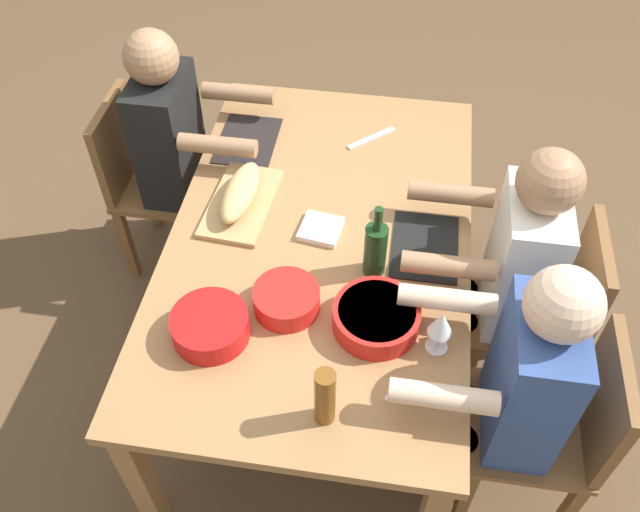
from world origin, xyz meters
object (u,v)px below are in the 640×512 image
serving_bowl_salad (286,298)px  wine_glass (441,325)px  diner_near_center (509,265)px  napkin_stack (322,229)px  chair_near_center (547,308)px  chair_near_left (557,424)px  diner_near_left (514,382)px  wine_bottle (375,249)px  bread_loaf (240,192)px  diner_far_right (179,142)px  dining_table (320,250)px  beer_bottle (325,397)px  serving_bowl_greens (210,325)px  cutting_board (242,203)px  chair_far_right (146,176)px

serving_bowl_salad → wine_glass: size_ratio=1.30×
diner_near_center → napkin_stack: size_ratio=8.57×
chair_near_center → serving_bowl_salad: size_ratio=3.95×
chair_near_left → diner_near_left: 0.28m
serving_bowl_salad → wine_glass: (-0.08, -0.48, 0.07)m
chair_near_center → wine_bottle: (-0.13, 0.65, 0.37)m
diner_near_center → bread_loaf: diner_near_center is taller
diner_far_right → wine_glass: (-0.89, -1.09, 0.16)m
chair_near_left → diner_near_left: bearing=90.0°
dining_table → wine_glass: bearing=-134.2°
bread_loaf → beer_bottle: (-0.81, -0.43, 0.04)m
diner_near_left → serving_bowl_greens: (0.01, 0.94, 0.09)m
bread_loaf → beer_bottle: bearing=-152.0°
dining_table → cutting_board: bearing=70.5°
dining_table → wine_bottle: 0.31m
chair_near_left → wine_bottle: 0.82m
serving_bowl_salad → beer_bottle: (-0.37, -0.18, 0.07)m
wine_bottle → beer_bottle: wine_bottle is taller
cutting_board → bread_loaf: (-0.00, 0.00, 0.06)m
diner_near_left → napkin_stack: (0.50, 0.66, 0.05)m
diner_near_center → serving_bowl_salad: bearing=114.5°
chair_far_right → serving_bowl_salad: (-0.81, -0.79, 0.30)m
serving_bowl_salad → cutting_board: serving_bowl_salad is taller
wine_bottle → wine_glass: 0.36m
diner_near_center → chair_far_right: diner_near_center is taller
wine_bottle → chair_near_left: bearing=-118.0°
chair_near_center → chair_far_right: (0.48, 1.70, 0.00)m
chair_near_left → beer_bottle: 0.85m
wine_glass → napkin_stack: wine_glass is taller
serving_bowl_greens → cutting_board: 0.58m
chair_near_center → bread_loaf: 1.21m
chair_near_center → diner_near_left: (-0.48, 0.18, 0.21)m
serving_bowl_greens → wine_glass: (0.06, -0.70, 0.07)m
diner_near_center → cutting_board: (0.11, 0.98, 0.05)m
dining_table → chair_far_right: size_ratio=2.04×
chair_near_center → serving_bowl_salad: chair_near_center is taller
cutting_board → napkin_stack: bearing=-106.0°
serving_bowl_greens → beer_bottle: size_ratio=1.10×
diner_near_center → wine_bottle: 0.51m
diner_near_left → serving_bowl_salad: bearing=78.6°
serving_bowl_salad → diner_near_left: bearing=-101.4°
chair_near_left → wine_glass: wine_glass is taller
chair_near_left → beer_bottle: beer_bottle is taller
napkin_stack → beer_bottle: bearing=-170.8°
chair_near_left → diner_far_right: bearing=57.9°
diner_near_center → dining_table: bearing=90.0°
chair_near_center → beer_bottle: 1.08m
diner_near_left → wine_bottle: bearing=53.5°
diner_near_left → cutting_board: 1.14m
diner_near_left → chair_far_right: (0.95, 1.52, -0.21)m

